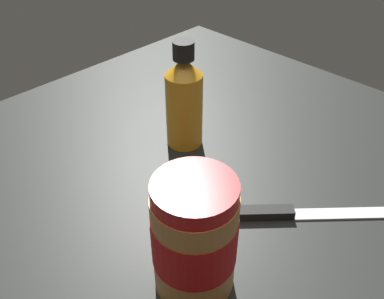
{
  "coord_description": "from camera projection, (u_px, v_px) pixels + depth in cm",
  "views": [
    {
      "loc": [
        28.47,
        33.46,
        37.06
      ],
      "look_at": [
        -2.81,
        2.8,
        3.78
      ],
      "focal_mm": 39.08,
      "sensor_mm": 36.0,
      "label": 1
    }
  ],
  "objects": [
    {
      "name": "ground_plane",
      "position": [
        164.0,
        185.0,
        0.59
      ],
      "size": [
        85.54,
        68.24,
        4.88
      ],
      "primitive_type": "cube",
      "color": "black"
    },
    {
      "name": "peanut_butter_jar",
      "position": [
        194.0,
        238.0,
        0.39
      ],
      "size": [
        8.24,
        8.24,
        13.26
      ],
      "color": "#B27238",
      "rests_on": "ground_plane"
    },
    {
      "name": "honey_bottle",
      "position": [
        184.0,
        101.0,
        0.59
      ],
      "size": [
        5.28,
        5.28,
        15.85
      ],
      "color": "orange",
      "rests_on": "ground_plane"
    },
    {
      "name": "butter_knife",
      "position": [
        302.0,
        213.0,
        0.5
      ],
      "size": [
        15.37,
        14.86,
        1.2
      ],
      "color": "silver",
      "rests_on": "ground_plane"
    }
  ]
}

